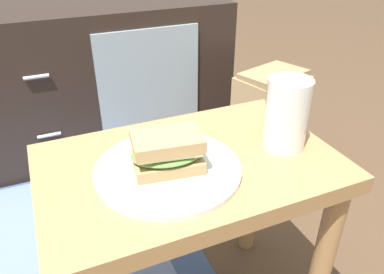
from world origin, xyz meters
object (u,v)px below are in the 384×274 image
plate (168,169)px  paper_bag (268,122)px  tv_cabinet (106,75)px  sandwich_front (167,152)px  beer_glass (286,115)px

plate → paper_bag: size_ratio=0.67×
tv_cabinet → paper_bag: tv_cabinet is taller
sandwich_front → paper_bag: size_ratio=0.36×
tv_cabinet → paper_bag: (0.50, -0.47, -0.10)m
beer_glass → paper_bag: bearing=56.8°
tv_cabinet → sandwich_front: (-0.08, -0.97, 0.21)m
tv_cabinet → beer_glass: beer_glass is taller
sandwich_front → beer_glass: 0.24m
sandwich_front → paper_bag: (0.57, 0.50, -0.31)m
plate → paper_bag: 0.81m
beer_glass → paper_bag: size_ratio=0.36×
tv_cabinet → beer_glass: bearing=-80.4°
tv_cabinet → sandwich_front: tv_cabinet is taller
beer_glass → sandwich_front: bearing=178.5°
plate → paper_bag: (0.57, 0.50, -0.27)m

